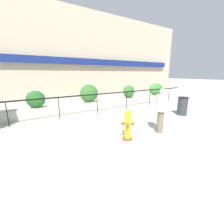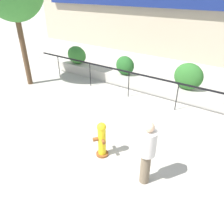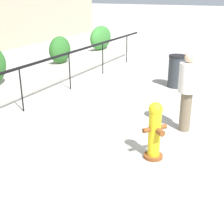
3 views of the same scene
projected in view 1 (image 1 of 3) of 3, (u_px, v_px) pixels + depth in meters
name	position (u px, v px, depth m)	size (l,w,h in m)	color
ground_plane	(169.00, 147.00, 4.76)	(120.00, 120.00, 0.00)	#B2ADA3
building_facade	(60.00, 54.00, 13.51)	(30.00, 1.36, 8.00)	tan
planter_wall_low	(89.00, 106.00, 9.58)	(18.00, 0.70, 0.50)	#B7B2A8
fence_railing_segment	(97.00, 96.00, 8.49)	(15.00, 0.05, 1.15)	black
hedge_bush_1	(36.00, 99.00, 7.81)	(0.93, 0.63, 0.90)	#235B23
hedge_bush_2	(89.00, 93.00, 9.38)	(1.18, 0.69, 1.10)	#2D6B28
hedge_bush_3	(129.00, 92.00, 11.10)	(0.96, 0.60, 0.91)	#2D6B28
hedge_bush_4	(156.00, 89.00, 12.65)	(1.50, 0.58, 0.98)	#387F33
fire_hydrant	(128.00, 125.00, 5.16)	(0.49, 0.49, 1.08)	brown
pedestrian	(161.00, 108.00, 5.66)	(0.56, 0.56, 1.73)	brown
trash_bin	(182.00, 106.00, 8.31)	(0.55, 0.55, 1.01)	#2D3338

